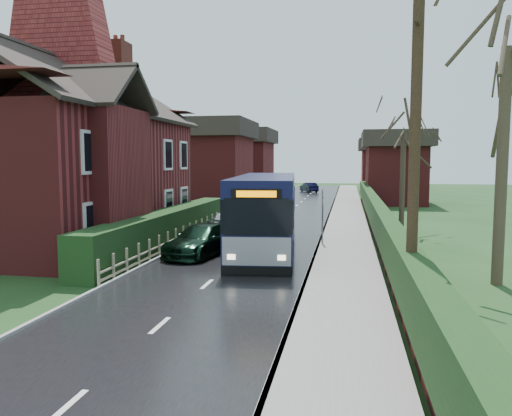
% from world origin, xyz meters
% --- Properties ---
extents(ground, '(140.00, 140.00, 0.00)m').
position_xyz_m(ground, '(0.00, 0.00, 0.00)').
color(ground, '#27481F').
rests_on(ground, ground).
extents(road, '(6.00, 100.00, 0.02)m').
position_xyz_m(road, '(0.00, 10.00, 0.01)').
color(road, black).
rests_on(road, ground).
extents(pavement, '(2.50, 100.00, 0.14)m').
position_xyz_m(pavement, '(4.25, 10.00, 0.07)').
color(pavement, slate).
rests_on(pavement, ground).
extents(kerb_right, '(0.12, 100.00, 0.14)m').
position_xyz_m(kerb_right, '(3.05, 10.00, 0.07)').
color(kerb_right, gray).
rests_on(kerb_right, ground).
extents(kerb_left, '(0.12, 100.00, 0.10)m').
position_xyz_m(kerb_left, '(-3.05, 10.00, 0.05)').
color(kerb_left, gray).
rests_on(kerb_left, ground).
extents(front_hedge, '(1.20, 16.00, 1.60)m').
position_xyz_m(front_hedge, '(-3.90, 5.00, 0.80)').
color(front_hedge, black).
rests_on(front_hedge, ground).
extents(picket_fence, '(0.10, 16.00, 0.90)m').
position_xyz_m(picket_fence, '(-3.15, 5.00, 0.45)').
color(picket_fence, gray).
rests_on(picket_fence, ground).
extents(right_wall_hedge, '(0.60, 50.00, 1.80)m').
position_xyz_m(right_wall_hedge, '(5.80, 10.00, 1.02)').
color(right_wall_hedge, maroon).
rests_on(right_wall_hedge, ground).
extents(brick_house, '(9.30, 14.60, 10.30)m').
position_xyz_m(brick_house, '(-8.73, 4.78, 4.38)').
color(brick_house, maroon).
rests_on(brick_house, ground).
extents(bus, '(3.51, 10.86, 3.24)m').
position_xyz_m(bus, '(0.80, 4.57, 1.61)').
color(bus, black).
rests_on(bus, ground).
extents(car_silver, '(1.93, 4.39, 1.47)m').
position_xyz_m(car_silver, '(-1.50, 6.99, 0.73)').
color(car_silver, '#B3B3B8').
rests_on(car_silver, ground).
extents(car_green, '(2.63, 4.63, 1.27)m').
position_xyz_m(car_green, '(-1.60, 2.78, 0.63)').
color(car_green, black).
rests_on(car_green, ground).
extents(car_distant, '(2.64, 3.85, 1.20)m').
position_xyz_m(car_distant, '(-0.42, 44.62, 0.60)').
color(car_distant, black).
rests_on(car_distant, ground).
extents(bus_stop_sign, '(0.12, 0.40, 2.61)m').
position_xyz_m(bus_stop_sign, '(3.20, 5.92, 1.72)').
color(bus_stop_sign, slate).
rests_on(bus_stop_sign, ground).
extents(telegraph_pole, '(0.31, 0.95, 7.46)m').
position_xyz_m(telegraph_pole, '(5.80, -5.00, 3.77)').
color(telegraph_pole, black).
rests_on(telegraph_pole, ground).
extents(tree_right_near, '(4.86, 4.86, 10.49)m').
position_xyz_m(tree_right_near, '(9.00, -0.27, 7.84)').
color(tree_right_near, '#3D3124').
rests_on(tree_right_near, ground).
extents(tree_right_far, '(3.98, 3.98, 7.68)m').
position_xyz_m(tree_right_far, '(7.25, 11.40, 5.74)').
color(tree_right_far, '#32261D').
rests_on(tree_right_far, ground).
extents(tree_house_side, '(3.91, 3.91, 8.89)m').
position_xyz_m(tree_house_side, '(-8.76, 11.62, 6.64)').
color(tree_house_side, '#3D2F24').
rests_on(tree_house_side, ground).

